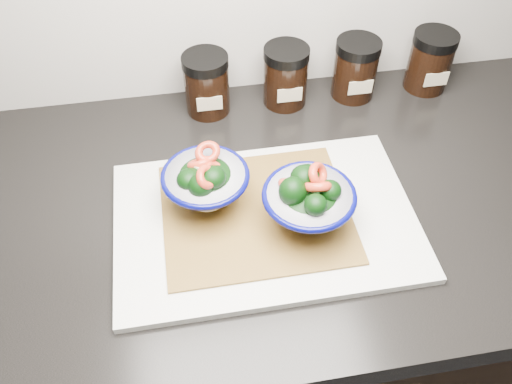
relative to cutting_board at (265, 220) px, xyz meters
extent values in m
cube|color=black|center=(0.09, 0.05, -0.48)|extent=(3.43, 0.58, 0.86)
cube|color=black|center=(0.09, 0.05, -0.03)|extent=(3.50, 0.60, 0.04)
cube|color=silver|center=(0.00, 0.00, 0.00)|extent=(0.45, 0.30, 0.01)
cube|color=olive|center=(-0.01, 0.01, 0.01)|extent=(0.28, 0.24, 0.00)
cylinder|color=white|center=(-0.08, 0.04, 0.01)|extent=(0.05, 0.05, 0.01)
ellipsoid|color=white|center=(-0.08, 0.04, 0.03)|extent=(0.07, 0.07, 0.03)
torus|color=#050651|center=(-0.08, 0.04, 0.07)|extent=(0.13, 0.13, 0.01)
torus|color=#050651|center=(-0.08, 0.04, 0.05)|extent=(0.11, 0.11, 0.00)
ellipsoid|color=black|center=(-0.08, 0.04, 0.06)|extent=(0.10, 0.10, 0.04)
ellipsoid|color=black|center=(-0.08, 0.03, 0.07)|extent=(0.04, 0.04, 0.03)
cylinder|color=#477233|center=(-0.08, 0.03, 0.05)|extent=(0.01, 0.01, 0.03)
ellipsoid|color=black|center=(-0.09, 0.02, 0.07)|extent=(0.04, 0.04, 0.04)
cylinder|color=#477233|center=(-0.09, 0.02, 0.06)|extent=(0.02, 0.01, 0.03)
ellipsoid|color=black|center=(-0.07, 0.03, 0.08)|extent=(0.04, 0.04, 0.03)
cylinder|color=#477233|center=(-0.07, 0.03, 0.07)|extent=(0.01, 0.01, 0.03)
ellipsoid|color=black|center=(-0.10, 0.04, 0.07)|extent=(0.04, 0.04, 0.04)
cylinder|color=#477233|center=(-0.10, 0.04, 0.05)|extent=(0.01, 0.01, 0.03)
ellipsoid|color=black|center=(-0.11, 0.03, 0.07)|extent=(0.04, 0.04, 0.03)
cylinder|color=#477233|center=(-0.11, 0.03, 0.06)|extent=(0.01, 0.01, 0.02)
torus|color=#DF462A|center=(-0.09, 0.06, 0.08)|extent=(0.05, 0.04, 0.04)
torus|color=#DF462A|center=(-0.07, 0.07, 0.09)|extent=(0.05, 0.05, 0.04)
torus|color=#DF462A|center=(-0.07, 0.04, 0.07)|extent=(0.05, 0.05, 0.03)
torus|color=#DF462A|center=(-0.08, 0.02, 0.09)|extent=(0.05, 0.05, 0.04)
cylinder|color=#CCBC8E|center=(-0.09, 0.05, 0.08)|extent=(0.02, 0.02, 0.01)
cylinder|color=#CCBC8E|center=(-0.10, 0.04, 0.08)|extent=(0.02, 0.02, 0.01)
cylinder|color=white|center=(0.06, -0.02, 0.01)|extent=(0.05, 0.05, 0.01)
ellipsoid|color=white|center=(0.06, -0.02, 0.03)|extent=(0.07, 0.07, 0.03)
torus|color=#050651|center=(0.06, -0.02, 0.07)|extent=(0.14, 0.14, 0.01)
torus|color=#050651|center=(0.06, -0.02, 0.05)|extent=(0.11, 0.11, 0.00)
ellipsoid|color=black|center=(0.06, -0.02, 0.06)|extent=(0.10, 0.10, 0.04)
ellipsoid|color=black|center=(0.06, 0.01, 0.08)|extent=(0.04, 0.04, 0.03)
cylinder|color=#477233|center=(0.06, 0.01, 0.06)|extent=(0.01, 0.01, 0.03)
ellipsoid|color=black|center=(0.06, 0.00, 0.08)|extent=(0.04, 0.04, 0.04)
cylinder|color=#477233|center=(0.06, 0.00, 0.06)|extent=(0.01, 0.01, 0.03)
ellipsoid|color=black|center=(0.03, -0.02, 0.08)|extent=(0.04, 0.04, 0.04)
cylinder|color=#477233|center=(0.03, -0.02, 0.07)|extent=(0.02, 0.01, 0.03)
ellipsoid|color=black|center=(0.06, -0.05, 0.08)|extent=(0.03, 0.03, 0.03)
cylinder|color=#477233|center=(0.06, -0.05, 0.07)|extent=(0.01, 0.01, 0.02)
ellipsoid|color=black|center=(0.09, -0.03, 0.08)|extent=(0.03, 0.03, 0.03)
cylinder|color=#477233|center=(0.09, -0.03, 0.07)|extent=(0.01, 0.01, 0.02)
torus|color=#DF462A|center=(0.03, 0.00, 0.08)|extent=(0.05, 0.05, 0.04)
torus|color=#DF462A|center=(0.07, -0.02, 0.09)|extent=(0.05, 0.05, 0.04)
torus|color=#DF462A|center=(0.07, -0.01, 0.09)|extent=(0.05, 0.06, 0.05)
cylinder|color=#CCBC8E|center=(0.05, -0.02, 0.08)|extent=(0.02, 0.02, 0.01)
cylinder|color=black|center=(-0.05, 0.29, 0.04)|extent=(0.08, 0.08, 0.09)
cylinder|color=black|center=(-0.05, 0.29, 0.10)|extent=(0.08, 0.08, 0.02)
cube|color=#C6B793|center=(-0.05, 0.25, 0.04)|extent=(0.04, 0.00, 0.03)
cylinder|color=black|center=(0.09, 0.29, 0.04)|extent=(0.08, 0.08, 0.09)
cylinder|color=black|center=(0.09, 0.29, 0.10)|extent=(0.08, 0.08, 0.02)
cube|color=#C6B793|center=(0.09, 0.25, 0.04)|extent=(0.04, 0.00, 0.03)
cylinder|color=black|center=(0.22, 0.29, 0.04)|extent=(0.08, 0.08, 0.09)
cylinder|color=black|center=(0.22, 0.29, 0.10)|extent=(0.08, 0.08, 0.02)
cube|color=#C6B793|center=(0.22, 0.25, 0.04)|extent=(0.04, 0.00, 0.03)
cylinder|color=black|center=(0.37, 0.29, 0.04)|extent=(0.08, 0.08, 0.09)
cylinder|color=black|center=(0.37, 0.29, 0.10)|extent=(0.08, 0.08, 0.02)
cube|color=#C6B793|center=(0.37, 0.25, 0.04)|extent=(0.05, 0.00, 0.03)
camera|label=1|loc=(-0.10, -0.51, 0.63)|focal=38.00mm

